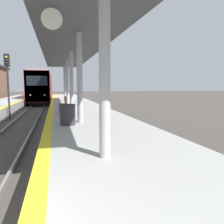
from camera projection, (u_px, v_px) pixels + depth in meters
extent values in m
cube|color=black|center=(43.00, 100.00, 34.19)|extent=(2.37, 17.44, 0.55)
cube|color=maroon|center=(42.00, 86.00, 33.95)|extent=(2.79, 19.38, 3.63)
cube|color=yellow|center=(37.00, 86.00, 24.71)|extent=(2.73, 0.16, 3.56)
cube|color=black|center=(37.00, 81.00, 24.58)|extent=(2.23, 0.06, 1.09)
cube|color=slate|center=(42.00, 74.00, 33.72)|extent=(2.37, 18.41, 0.24)
sphere|color=white|center=(30.00, 95.00, 24.58)|extent=(0.18, 0.18, 0.18)
sphere|color=white|center=(45.00, 95.00, 24.97)|extent=(0.18, 0.18, 0.18)
cylinder|color=black|center=(9.00, 93.00, 15.72)|extent=(0.12, 0.12, 3.76)
cube|color=black|center=(7.00, 60.00, 15.45)|extent=(0.36, 0.20, 0.90)
sphere|color=yellow|center=(6.00, 57.00, 15.30)|extent=(0.16, 0.16, 0.16)
sphere|color=black|center=(6.00, 60.00, 15.32)|extent=(0.16, 0.16, 0.16)
sphere|color=black|center=(6.00, 63.00, 15.34)|extent=(0.16, 0.16, 0.16)
cylinder|color=#99999E|center=(105.00, 71.00, 4.47)|extent=(0.24, 0.24, 3.65)
cylinder|color=#99999E|center=(80.00, 78.00, 8.96)|extent=(0.24, 0.24, 3.65)
cylinder|color=#99999E|center=(71.00, 81.00, 13.46)|extent=(0.24, 0.24, 3.65)
cylinder|color=#99999E|center=(67.00, 82.00, 17.96)|extent=(0.24, 0.24, 3.65)
cylinder|color=#99999E|center=(65.00, 83.00, 22.45)|extent=(0.24, 0.24, 3.65)
cube|color=#3F3F44|center=(71.00, 49.00, 13.23)|extent=(3.41, 23.39, 0.20)
cylinder|color=white|center=(52.00, 19.00, 5.84)|extent=(0.56, 0.04, 0.56)
cylinder|color=#262628|center=(68.00, 115.00, 8.52)|extent=(0.59, 0.59, 0.75)
cylinder|color=#262626|center=(67.00, 105.00, 8.47)|extent=(0.62, 0.62, 0.06)
cube|color=brown|center=(62.00, 105.00, 12.23)|extent=(0.44, 1.99, 0.08)
cube|color=brown|center=(66.00, 101.00, 12.25)|extent=(0.06, 1.99, 0.44)
cube|color=#262628|center=(63.00, 111.00, 11.49)|extent=(0.35, 0.08, 0.40)
cube|color=#262628|center=(62.00, 108.00, 13.02)|extent=(0.35, 0.08, 0.40)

